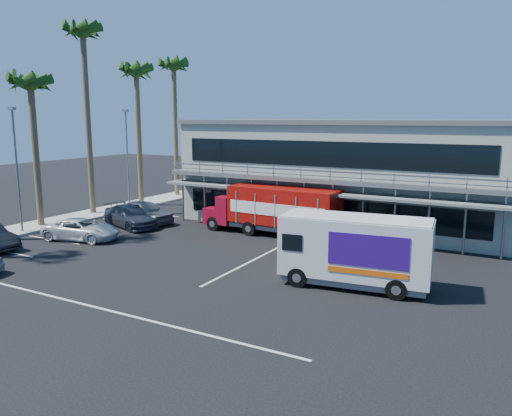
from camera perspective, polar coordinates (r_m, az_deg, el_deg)
The scene contains 14 objects.
ground at distance 25.29m, azimuth -7.49°, elevation -6.91°, with size 120.00×120.00×0.00m, color black.
building at distance 36.39m, azimuth 10.40°, elevation 4.14°, with size 22.40×12.00×7.30m.
curb_strip at distance 39.55m, azimuth -20.00°, elevation -1.07°, with size 3.00×32.00×0.16m, color #A5A399.
palm_c at distance 36.94m, azimuth -24.34°, elevation 12.14°, with size 2.80×2.80×10.75m.
palm_d at distance 40.70m, azimuth -19.13°, elevation 17.31°, with size 2.80×2.80×14.75m.
palm_e at distance 43.67m, azimuth -13.50°, elevation 14.12°, with size 2.80×2.80×12.25m.
palm_f at distance 48.21m, azimuth -9.38°, elevation 14.94°, with size 2.80×2.80×13.25m.
light_pole_near at distance 35.26m, azimuth -25.68°, elevation 4.49°, with size 0.50×0.25×8.09m.
light_pole_far at distance 41.85m, azimuth -14.49°, elevation 5.93°, with size 0.50×0.25×8.09m.
red_truck at distance 31.77m, azimuth 2.18°, elevation -0.11°, with size 9.40×2.72×3.13m.
white_van at distance 22.49m, azimuth 11.22°, elevation -4.74°, with size 6.71×2.96×3.17m.
parked_car_c at distance 32.60m, azimuth -19.32°, elevation -2.32°, with size 2.17×4.71×1.31m, color silver.
parked_car_d at distance 35.51m, azimuth -14.22°, elevation -0.94°, with size 2.03×4.99×1.45m, color #2B2E39.
parked_car_e at distance 36.56m, azimuth -12.65°, elevation -0.41°, with size 1.92×4.77×1.63m, color slate.
Camera 1 is at (14.41, -19.41, 7.43)m, focal length 35.00 mm.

